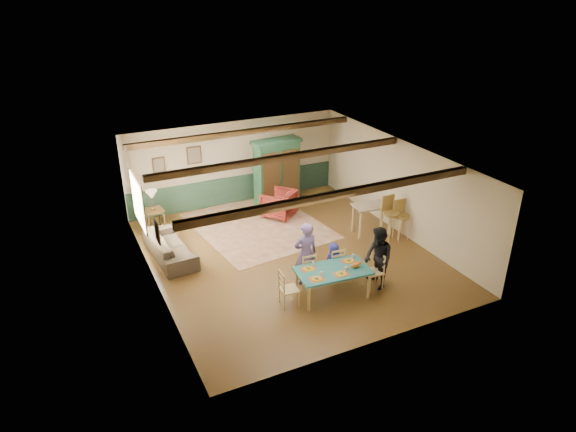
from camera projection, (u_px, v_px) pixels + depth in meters
name	position (u px, v px, depth m)	size (l,w,h in m)	color
floor	(289.00, 255.00, 13.71)	(8.00, 8.00, 0.00)	#4E3315
wall_back	(235.00, 163.00, 16.41)	(7.00, 0.02, 2.70)	beige
wall_left	(152.00, 236.00, 11.76)	(0.02, 8.00, 2.70)	beige
wall_right	(400.00, 187.00, 14.52)	(0.02, 8.00, 2.70)	beige
ceiling	(289.00, 159.00, 12.57)	(7.00, 8.00, 0.02)	white
wainscot_back	(236.00, 189.00, 16.77)	(6.95, 0.03, 0.90)	#1F3929
ceiling_beam_front	(337.00, 195.00, 10.73)	(6.95, 0.16, 0.16)	black
ceiling_beam_mid	(282.00, 158.00, 12.94)	(6.95, 0.16, 0.16)	black
ceiling_beam_back	(245.00, 132.00, 15.06)	(6.95, 0.16, 0.16)	black
window_left	(138.00, 202.00, 13.08)	(0.06, 1.60, 1.30)	white
picture_left_wall	(157.00, 231.00, 11.12)	(0.04, 0.42, 0.52)	gray
picture_back_a	(194.00, 155.00, 15.68)	(0.45, 0.04, 0.55)	gray
picture_back_b	(159.00, 165.00, 15.31)	(0.38, 0.04, 0.48)	gray
dining_table	(332.00, 283.00, 11.82)	(1.67, 0.93, 0.70)	#206561
dining_chair_far_left	(307.00, 268.00, 12.23)	(0.39, 0.41, 0.88)	tan
dining_chair_far_right	(335.00, 263.00, 12.46)	(0.39, 0.41, 0.88)	tan
dining_chair_end_left	(289.00, 289.00, 11.44)	(0.39, 0.41, 0.88)	tan
dining_chair_end_right	(374.00, 271.00, 12.12)	(0.39, 0.41, 0.88)	tan
person_man	(306.00, 254.00, 12.14)	(0.58, 0.38, 1.60)	slate
person_woman	(378.00, 258.00, 12.01)	(0.75, 0.58, 1.53)	black
person_child	(334.00, 261.00, 12.51)	(0.46, 0.30, 0.93)	navy
cat	(355.00, 265.00, 11.72)	(0.33, 0.13, 0.17)	orange
place_setting_near_left	(317.00, 277.00, 11.28)	(0.37, 0.28, 0.11)	gold
place_setting_near_center	(341.00, 272.00, 11.48)	(0.37, 0.28, 0.11)	gold
place_setting_far_left	(308.00, 267.00, 11.68)	(0.37, 0.28, 0.11)	gold
place_setting_far_right	(349.00, 259.00, 12.00)	(0.37, 0.28, 0.11)	gold
area_rug	(258.00, 226.00, 15.31)	(3.39, 4.03, 0.01)	#C2B48C
armoire	(277.00, 173.00, 16.30)	(1.55, 0.62, 2.19)	#163722
armchair	(279.00, 204.00, 15.78)	(0.90, 0.92, 0.84)	#4A0F0E
sofa	(170.00, 247.00, 13.47)	(2.18, 0.85, 0.64)	#3A3124
end_table	(155.00, 220.00, 14.93)	(0.53, 0.53, 0.65)	black
table_lamp	(152.00, 200.00, 14.67)	(0.33, 0.33, 0.60)	#CEB585
counter_table	(371.00, 219.00, 14.73)	(1.06, 0.62, 0.88)	#BBAD91
bar_stool_left	(391.00, 219.00, 14.31)	(0.45, 0.49, 1.26)	#A68540
bar_stool_right	(402.00, 221.00, 14.32)	(0.41, 0.45, 1.15)	#A68540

